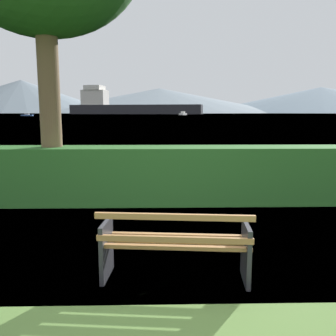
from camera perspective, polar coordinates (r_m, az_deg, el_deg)
name	(u,v)px	position (r m, az deg, el deg)	size (l,w,h in m)	color
ground_plane	(175,278)	(4.41, 1.17, -17.05)	(1400.00, 1400.00, 0.00)	#567A38
water_surface	(160,114)	(313.37, -1.36, 8.59)	(620.00, 620.00, 0.00)	#7A99A8
park_bench	(175,245)	(4.19, 1.14, -12.16)	(1.74, 0.72, 0.87)	#A0703F
hedge_row	(168,175)	(7.64, 0.00, -1.10)	(10.75, 0.90, 1.20)	#2D6B28
cargo_ship_large	(125,106)	(302.45, -6.79, 9.76)	(110.31, 39.17, 23.49)	#232328
fishing_boat_near	(183,114)	(211.16, 2.39, 8.62)	(5.21, 8.02, 2.19)	silver
sailboat_mid	(27,115)	(176.38, -21.50, 7.83)	(5.31, 1.67, 1.10)	#335693
distant_hills	(194,99)	(605.96, 4.09, 10.83)	(849.70, 420.17, 51.34)	gray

